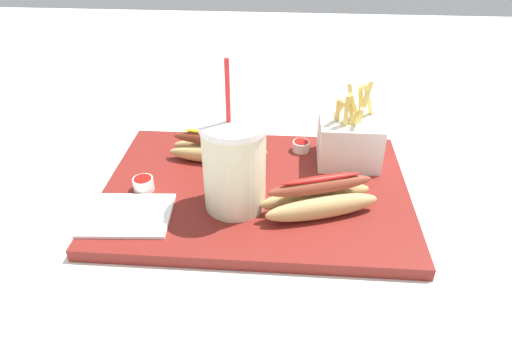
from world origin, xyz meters
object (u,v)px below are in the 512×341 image
hot_dog_1 (218,148)px  ketchup_cup_1 (143,184)px  fries_basket (349,140)px  ketchup_cup_2 (301,146)px  soda_cup (234,165)px  hot_dog_2 (319,198)px  napkin_stack (127,215)px

hot_dog_1 → ketchup_cup_1: size_ratio=5.35×
fries_basket → hot_dog_1: bearing=3.6°
fries_basket → ketchup_cup_2: fries_basket is taller
hot_dog_1 → ketchup_cup_2: hot_dog_1 is taller
soda_cup → hot_dog_1: bearing=-71.0°
hot_dog_2 → ketchup_cup_2: (0.03, -0.18, -0.02)m
ketchup_cup_1 → napkin_stack: 0.07m
hot_dog_2 → ketchup_cup_1: hot_dog_2 is taller
soda_cup → ketchup_cup_2: soda_cup is taller
hot_dog_1 → ketchup_cup_1: (0.11, 0.10, -0.01)m
soda_cup → fries_basket: 0.24m
hot_dog_2 → ketchup_cup_2: bearing=-82.1°
soda_cup → hot_dog_2: size_ratio=1.28×
fries_basket → ketchup_cup_1: fries_basket is taller
fries_basket → hot_dog_2: (0.06, 0.15, -0.02)m
fries_basket → hot_dog_1: size_ratio=0.84×
fries_basket → hot_dog_2: 0.17m
ketchup_cup_2 → napkin_stack: size_ratio=0.24×
soda_cup → ketchup_cup_1: bearing=-10.1°
ketchup_cup_2 → napkin_stack: 0.34m
ketchup_cup_1 → hot_dog_1: bearing=-136.5°
fries_basket → napkin_stack: bearing=28.5°
napkin_stack → ketchup_cup_2: bearing=-140.5°
fries_basket → ketchup_cup_1: 0.36m
hot_dog_1 → napkin_stack: hot_dog_1 is taller
hot_dog_2 → ketchup_cup_2: hot_dog_2 is taller
fries_basket → napkin_stack: (0.34, 0.19, -0.04)m
soda_cup → napkin_stack: size_ratio=1.79×
fries_basket → ketchup_cup_1: (0.34, 0.12, -0.03)m
hot_dog_1 → ketchup_cup_2: bearing=-163.6°
soda_cup → ketchup_cup_2: size_ratio=7.54×
soda_cup → napkin_stack: bearing=15.0°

